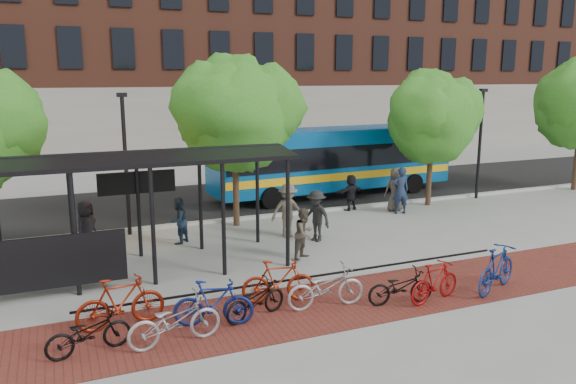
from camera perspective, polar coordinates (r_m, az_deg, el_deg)
name	(u,v)px	position (r m, az deg, el deg)	size (l,w,h in m)	color
ground	(345,239)	(20.15, 5.83, -4.77)	(160.00, 160.00, 0.00)	#9E9E99
asphalt_street	(266,195)	(27.22, -2.23, -0.35)	(160.00, 8.00, 0.01)	black
curb	(300,213)	(23.60, 1.20, -2.10)	(160.00, 0.25, 0.12)	#B7B7B2
brick_strip	(369,297)	(15.12, 8.26, -10.55)	(24.00, 3.00, 0.01)	maroon
bike_rack_rail	(310,293)	(15.28, 2.24, -10.20)	(12.00, 0.05, 0.95)	black
building_brick	(303,21)	(47.28, 1.51, 16.95)	(55.00, 14.00, 20.00)	brown
bus_shelter	(102,173)	(16.72, -18.39, 1.82)	(10.60, 3.07, 3.60)	black
tree_b	(236,110)	(21.31, -5.26, 8.34)	(5.15, 4.20, 6.47)	#382619
tree_c	(433,114)	(25.53, 14.55, 7.66)	(4.66, 3.80, 5.92)	#382619
lamp_post_left	(126,160)	(20.87, -16.18, 3.13)	(0.35, 0.20, 5.12)	black
lamp_post_right	(480,140)	(27.68, 18.93, 4.97)	(0.35, 0.20, 5.12)	black
bus	(333,157)	(27.06, 4.62, 3.54)	(12.13, 3.32, 3.24)	#08569C
bike_0	(88,333)	(12.73, -19.63, -13.33)	(0.61, 1.76, 0.92)	black
bike_1	(121,302)	(13.66, -16.65, -10.69)	(0.57, 2.03, 1.22)	maroon
bike_2	(175,321)	(12.60, -11.46, -12.70)	(0.72, 2.07, 1.09)	#969598
bike_3	(214,303)	(13.31, -7.57, -11.13)	(0.52, 1.85, 1.11)	navy
bike_4	(255,300)	(13.65, -3.33, -10.91)	(0.60, 1.73, 0.91)	black
bike_5	(278,281)	(14.48, -0.97, -9.05)	(0.53, 1.89, 1.13)	maroon
bike_6	(326,287)	(14.21, 3.86, -9.63)	(0.71, 2.03, 1.07)	#A7A7A9
bike_8	(400,287)	(14.70, 11.34, -9.43)	(0.61, 1.74, 0.91)	black
bike_9	(435,282)	(15.02, 14.70, -8.84)	(0.49, 1.75, 1.05)	maroon
bike_11	(497,269)	(16.18, 20.43, -7.33)	(0.59, 2.08, 1.25)	navy
pedestrian_0	(86,228)	(19.16, -19.81, -3.48)	(0.89, 0.58, 1.82)	black
pedestrian_2	(178,221)	(19.70, -11.09, -2.88)	(0.78, 0.61, 1.62)	#1B2D40
pedestrian_3	(288,210)	(20.10, -0.01, -1.89)	(1.25, 0.72, 1.94)	#64594A
pedestrian_5	(351,192)	(24.29, 6.41, -0.04)	(1.44, 0.46, 1.55)	black
pedestrian_6	(395,189)	(24.38, 10.84, 0.25)	(0.92, 0.60, 1.87)	#463F38
pedestrian_7	(401,191)	(23.95, 11.36, 0.15)	(0.72, 0.47, 1.97)	#1D2A45
pedestrian_8	(304,233)	(17.78, 1.68, -4.22)	(0.79, 0.62, 1.63)	brown
pedestrian_9	(316,216)	(19.62, 2.88, -2.44)	(1.17, 0.67, 1.81)	black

